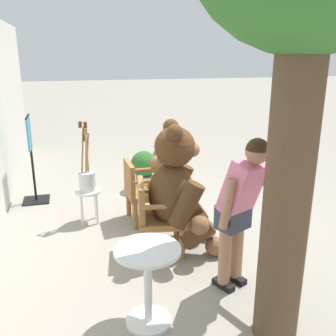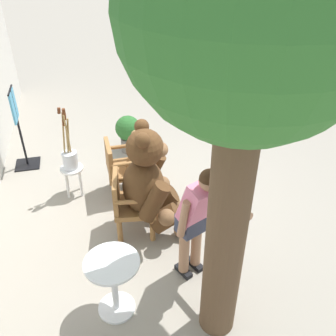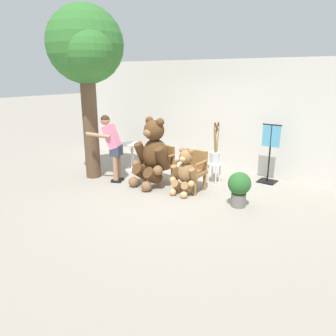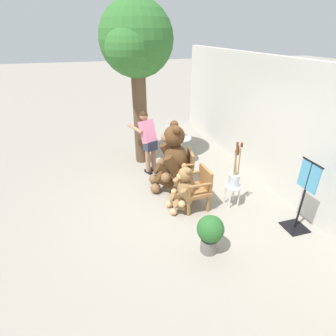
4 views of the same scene
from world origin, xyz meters
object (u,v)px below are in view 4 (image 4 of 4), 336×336
at_px(person_visitor, 148,137).
at_px(potted_plant, 210,232).
at_px(teddy_bear_small, 184,189).
at_px(patio_tree, 135,45).
at_px(brush_bucket, 234,177).
at_px(clothing_display_stand, 304,195).
at_px(wooden_chair_left, 183,168).
at_px(wooden_chair_right, 197,187).
at_px(round_side_table, 181,147).
at_px(teddy_bear_large, 172,157).
at_px(white_stool, 233,190).

relative_size(person_visitor, potted_plant, 2.29).
xyz_separation_m(teddy_bear_small, potted_plant, (1.22, 0.02, -0.08)).
height_order(patio_tree, potted_plant, patio_tree).
distance_m(brush_bucket, clothing_display_stand, 1.27).
distance_m(wooden_chair_left, potted_plant, 2.10).
bearing_deg(patio_tree, wooden_chair_left, 23.97).
height_order(wooden_chair_right, teddy_bear_small, teddy_bear_small).
relative_size(person_visitor, round_side_table, 2.16).
bearing_deg(round_side_table, patio_tree, -107.49).
relative_size(teddy_bear_large, brush_bucket, 1.63).
xyz_separation_m(wooden_chair_right, teddy_bear_small, (0.00, -0.29, 0.02)).
relative_size(round_side_table, potted_plant, 1.06).
bearing_deg(patio_tree, person_visitor, 8.30).
distance_m(wooden_chair_left, white_stool, 1.25).
bearing_deg(white_stool, person_visitor, -146.02).
distance_m(white_stool, brush_bucket, 0.31).
bearing_deg(white_stool, wooden_chair_left, -144.46).
relative_size(teddy_bear_large, round_side_table, 2.14).
bearing_deg(wooden_chair_left, brush_bucket, 35.42).
bearing_deg(teddy_bear_small, person_visitor, -170.53).
distance_m(brush_bucket, potted_plant, 1.48).
distance_m(wooden_chair_left, person_visitor, 1.21).
height_order(person_visitor, potted_plant, person_visitor).
height_order(teddy_bear_small, white_stool, teddy_bear_small).
height_order(teddy_bear_large, patio_tree, patio_tree).
bearing_deg(teddy_bear_large, teddy_bear_small, -1.99).
relative_size(wooden_chair_left, wooden_chair_right, 1.00).
height_order(round_side_table, potted_plant, round_side_table).
bearing_deg(patio_tree, teddy_bear_small, 9.19).
height_order(white_stool, potted_plant, potted_plant).
distance_m(teddy_bear_large, potted_plant, 2.13).
xyz_separation_m(teddy_bear_large, round_side_table, (-1.19, 0.61, -0.31)).
distance_m(teddy_bear_small, clothing_display_stand, 2.14).
bearing_deg(clothing_display_stand, patio_tree, -148.45).
distance_m(teddy_bear_large, round_side_table, 1.37).
bearing_deg(patio_tree, teddy_bear_large, 15.48).
bearing_deg(wooden_chair_right, potted_plant, -12.58).
xyz_separation_m(wooden_chair_right, round_side_table, (-2.07, 0.35, -0.01)).
bearing_deg(wooden_chair_left, patio_tree, -156.03).
bearing_deg(round_side_table, brush_bucket, 9.43).
distance_m(wooden_chair_right, teddy_bear_small, 0.30).
height_order(wooden_chair_right, patio_tree, patio_tree).
height_order(wooden_chair_left, teddy_bear_small, teddy_bear_small).
xyz_separation_m(teddy_bear_large, patio_tree, (-1.51, -0.42, 2.20)).
relative_size(white_stool, clothing_display_stand, 0.34).
height_order(teddy_bear_large, round_side_table, teddy_bear_large).
bearing_deg(brush_bucket, clothing_display_stand, 37.77).
bearing_deg(clothing_display_stand, teddy_bear_large, -139.16).
height_order(teddy_bear_small, round_side_table, teddy_bear_small).
xyz_separation_m(wooden_chair_left, teddy_bear_small, (0.86, -0.29, 0.02)).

